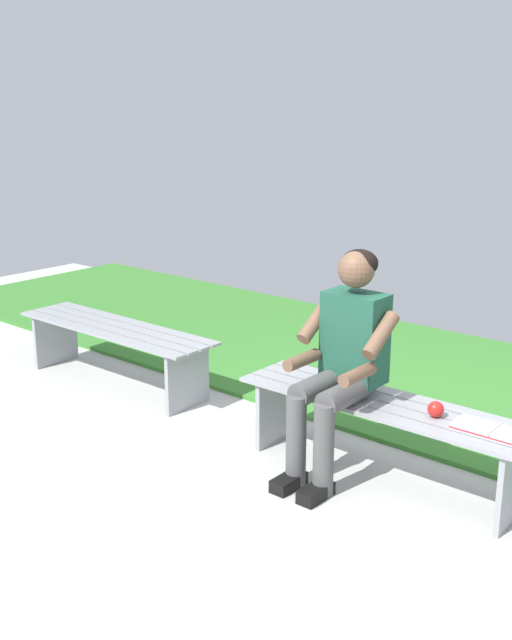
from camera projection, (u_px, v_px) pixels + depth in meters
The scene contains 7 objects.
ground_plane at pixel (110, 482), 4.23m from camera, with size 10.00×7.00×0.04m, color #B2B2AD.
grass_strip at pixel (362, 362), 6.09m from camera, with size 9.00×2.38×0.03m, color #387A2D.
bench_near at pixel (385, 420), 4.16m from camera, with size 1.72×0.45×0.44m.
bench_far at pixel (116, 340), 5.57m from camera, with size 1.71×0.45×0.44m.
person_seated at pixel (342, 356), 4.13m from camera, with size 0.50×0.69×1.25m.
apple at pixel (436, 409), 3.93m from camera, with size 0.08×0.08×0.08m, color red.
book_open at pixel (495, 431), 3.75m from camera, with size 0.41×0.16×0.02m.
Camera 1 is at (-1.96, 3.39, 2.00)m, focal length 43.07 mm.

